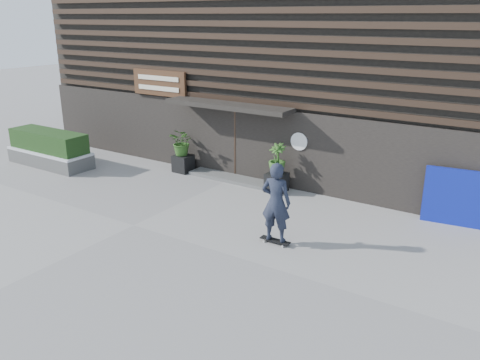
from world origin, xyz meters
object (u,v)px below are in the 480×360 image
Objects in this scene: planter_pot_right at (277,182)px; skateboarder at (276,202)px; planter_pot_left at (183,163)px; blue_tarp at (456,198)px; raised_bed at (51,158)px.

skateboarder is at bearing -61.47° from planter_pot_right.
skateboarder is (5.59, -3.29, 0.78)m from planter_pot_left.
skateboarder is at bearing -140.83° from blue_tarp.
planter_pot_left is 9.02m from blue_tarp.
planter_pot_left is 0.37× the size of blue_tarp.
planter_pot_right is 8.72m from raised_bed.
blue_tarp is at bearing 3.30° from planter_pot_right.
raised_bed is (-8.47, -2.06, -0.05)m from planter_pot_right.
raised_bed is at bearing -156.25° from planter_pot_left.
raised_bed is 10.37m from skateboarder.
planter_pot_left is 5.11m from raised_bed.
skateboarder is (10.26, -1.23, 0.83)m from raised_bed.
planter_pot_right is 3.82m from skateboarder.
planter_pot_right is 0.29× the size of skateboarder.
planter_pot_left is at bearing 180.00° from planter_pot_right.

